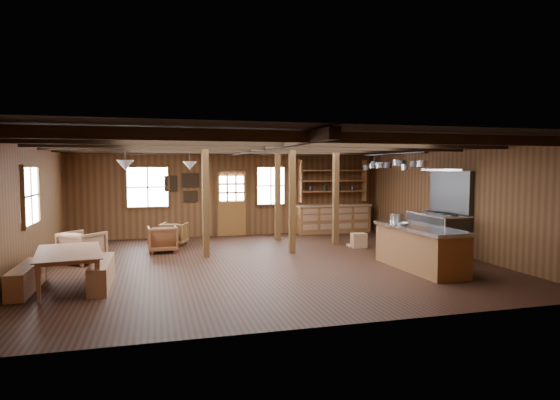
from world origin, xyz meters
name	(u,v)px	position (x,y,z in m)	size (l,w,h in m)	color
room	(263,202)	(0.00, 0.00, 1.40)	(10.04, 9.04, 2.84)	black
ceiling_joists	(261,147)	(0.00, 0.18, 2.68)	(9.80, 8.82, 0.18)	black
timber_posts	(264,197)	(0.52, 2.08, 1.40)	(3.95, 2.35, 2.80)	#452A13
back_door	(232,208)	(0.00, 4.45, 0.88)	(1.02, 0.08, 2.15)	brown
window_back_left	(148,187)	(-2.60, 4.46, 1.60)	(1.32, 0.06, 1.32)	white
window_back_right	(271,186)	(1.30, 4.46, 1.60)	(1.02, 0.06, 1.32)	white
window_left	(30,196)	(-4.96, 0.50, 1.60)	(0.14, 1.24, 1.32)	white
notice_boards	(184,185)	(-1.50, 4.46, 1.64)	(1.08, 0.03, 0.90)	beige
back_counter	(333,215)	(3.40, 4.20, 0.60)	(2.55, 0.60, 2.45)	brown
pendant_lamps	(161,165)	(-2.25, 1.00, 2.25)	(1.86, 2.36, 0.66)	#2F2F32
pot_rack	(391,164)	(3.42, 0.29, 2.29)	(0.41, 3.00, 0.44)	#2F2F32
kitchen_island	(420,247)	(3.10, -1.60, 0.48)	(0.96, 2.53, 1.20)	brown
step_stool	(359,240)	(3.00, 1.28, 0.20)	(0.45, 0.32, 0.40)	#926242
commercial_range	(440,227)	(4.64, -0.06, 0.68)	(0.90, 1.76, 2.17)	#2F2F32
dining_table	(72,270)	(-3.90, -1.33, 0.34)	(1.95, 1.09, 0.69)	#975F44
bench_wall	(26,278)	(-4.65, -1.33, 0.23)	(0.31, 1.67, 0.46)	#926242
bench_aisle	(102,273)	(-3.38, -1.33, 0.24)	(0.33, 1.75, 0.48)	#926242
armchair_a	(163,239)	(-2.22, 2.00, 0.34)	(0.73, 0.75, 0.68)	brown
armchair_b	(174,234)	(-1.89, 3.05, 0.32)	(0.69, 0.71, 0.64)	brown
armchair_c	(82,247)	(-4.03, 1.01, 0.37)	(0.79, 0.82, 0.74)	#916242
counter_pot	(397,217)	(3.07, -0.68, 1.04)	(0.32, 0.32, 0.19)	silver
bowl	(402,224)	(2.79, -1.40, 0.97)	(0.27, 0.27, 0.07)	silver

